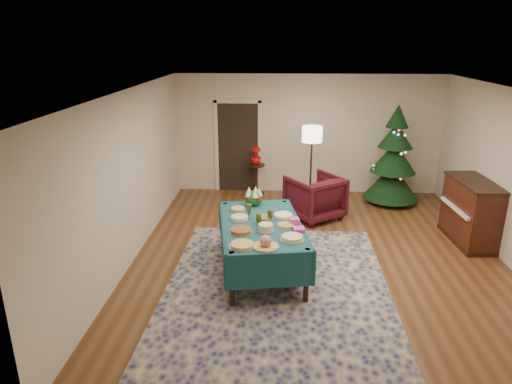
{
  "coord_description": "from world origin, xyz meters",
  "views": [
    {
      "loc": [
        -0.66,
        -6.78,
        3.44
      ],
      "look_at": [
        -1.03,
        0.36,
        1.02
      ],
      "focal_mm": 32.0,
      "sensor_mm": 36.0,
      "label": 1
    }
  ],
  "objects_px": {
    "gift_box": "(294,221)",
    "buffet_table": "(261,233)",
    "armchair": "(315,195)",
    "floor_lamp": "(312,139)",
    "piano": "(471,212)",
    "side_table": "(256,180)",
    "christmas_tree": "(394,160)",
    "potted_plant": "(256,160)"
  },
  "relations": [
    {
      "from": "gift_box",
      "to": "floor_lamp",
      "type": "bearing_deg",
      "value": 81.82
    },
    {
      "from": "gift_box",
      "to": "side_table",
      "type": "height_order",
      "value": "gift_box"
    },
    {
      "from": "gift_box",
      "to": "potted_plant",
      "type": "bearing_deg",
      "value": 101.57
    },
    {
      "from": "floor_lamp",
      "to": "potted_plant",
      "type": "distance_m",
      "value": 1.53
    },
    {
      "from": "side_table",
      "to": "piano",
      "type": "xyz_separation_m",
      "value": [
        3.88,
        -2.38,
        0.2
      ]
    },
    {
      "from": "floor_lamp",
      "to": "potted_plant",
      "type": "height_order",
      "value": "floor_lamp"
    },
    {
      "from": "gift_box",
      "to": "potted_plant",
      "type": "height_order",
      "value": "potted_plant"
    },
    {
      "from": "armchair",
      "to": "piano",
      "type": "height_order",
      "value": "piano"
    },
    {
      "from": "christmas_tree",
      "to": "piano",
      "type": "bearing_deg",
      "value": -65.67
    },
    {
      "from": "piano",
      "to": "armchair",
      "type": "bearing_deg",
      "value": 159.41
    },
    {
      "from": "floor_lamp",
      "to": "piano",
      "type": "distance_m",
      "value": 3.29
    },
    {
      "from": "potted_plant",
      "to": "christmas_tree",
      "type": "height_order",
      "value": "christmas_tree"
    },
    {
      "from": "side_table",
      "to": "armchair",
      "type": "bearing_deg",
      "value": -48.24
    },
    {
      "from": "side_table",
      "to": "piano",
      "type": "relative_size",
      "value": 0.54
    },
    {
      "from": "piano",
      "to": "potted_plant",
      "type": "bearing_deg",
      "value": 148.48
    },
    {
      "from": "gift_box",
      "to": "piano",
      "type": "height_order",
      "value": "piano"
    },
    {
      "from": "piano",
      "to": "floor_lamp",
      "type": "bearing_deg",
      "value": 148.28
    },
    {
      "from": "side_table",
      "to": "christmas_tree",
      "type": "xyz_separation_m",
      "value": [
        2.97,
        -0.38,
        0.62
      ]
    },
    {
      "from": "christmas_tree",
      "to": "potted_plant",
      "type": "bearing_deg",
      "value": 172.8
    },
    {
      "from": "christmas_tree",
      "to": "piano",
      "type": "relative_size",
      "value": 1.61
    },
    {
      "from": "potted_plant",
      "to": "piano",
      "type": "relative_size",
      "value": 0.31
    },
    {
      "from": "potted_plant",
      "to": "christmas_tree",
      "type": "distance_m",
      "value": 3.0
    },
    {
      "from": "christmas_tree",
      "to": "side_table",
      "type": "bearing_deg",
      "value": 172.8
    },
    {
      "from": "gift_box",
      "to": "floor_lamp",
      "type": "distance_m",
      "value": 3.08
    },
    {
      "from": "buffet_table",
      "to": "armchair",
      "type": "relative_size",
      "value": 2.32
    },
    {
      "from": "gift_box",
      "to": "armchair",
      "type": "relative_size",
      "value": 0.13
    },
    {
      "from": "floor_lamp",
      "to": "piano",
      "type": "bearing_deg",
      "value": -31.72
    },
    {
      "from": "floor_lamp",
      "to": "armchair",
      "type": "bearing_deg",
      "value": -85.72
    },
    {
      "from": "armchair",
      "to": "christmas_tree",
      "type": "xyz_separation_m",
      "value": [
        1.73,
        1.01,
        0.48
      ]
    },
    {
      "from": "gift_box",
      "to": "buffet_table",
      "type": "bearing_deg",
      "value": 176.52
    },
    {
      "from": "floor_lamp",
      "to": "christmas_tree",
      "type": "relative_size",
      "value": 0.81
    },
    {
      "from": "gift_box",
      "to": "floor_lamp",
      "type": "height_order",
      "value": "floor_lamp"
    },
    {
      "from": "gift_box",
      "to": "floor_lamp",
      "type": "xyz_separation_m",
      "value": [
        0.43,
        2.99,
        0.61
      ]
    },
    {
      "from": "christmas_tree",
      "to": "gift_box",
      "type": "bearing_deg",
      "value": -123.63
    },
    {
      "from": "gift_box",
      "to": "potted_plant",
      "type": "distance_m",
      "value": 3.78
    },
    {
      "from": "armchair",
      "to": "piano",
      "type": "relative_size",
      "value": 0.72
    },
    {
      "from": "armchair",
      "to": "piano",
      "type": "distance_m",
      "value": 2.82
    },
    {
      "from": "side_table",
      "to": "christmas_tree",
      "type": "distance_m",
      "value": 3.06
    },
    {
      "from": "buffet_table",
      "to": "side_table",
      "type": "xyz_separation_m",
      "value": [
        -0.27,
        3.68,
        -0.3
      ]
    },
    {
      "from": "floor_lamp",
      "to": "potted_plant",
      "type": "xyz_separation_m",
      "value": [
        -1.19,
        0.72,
        -0.63
      ]
    },
    {
      "from": "buffet_table",
      "to": "potted_plant",
      "type": "height_order",
      "value": "potted_plant"
    },
    {
      "from": "gift_box",
      "to": "piano",
      "type": "xyz_separation_m",
      "value": [
        3.12,
        1.33,
        -0.31
      ]
    }
  ]
}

